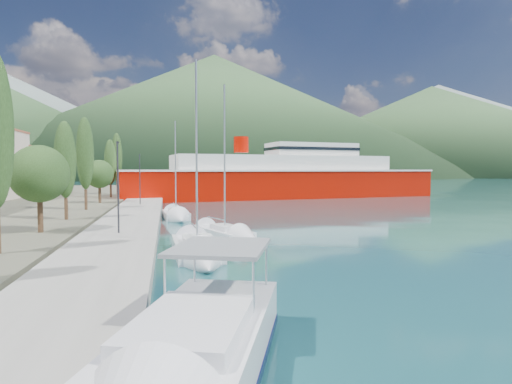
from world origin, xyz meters
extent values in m
plane|color=#17474B|center=(0.00, 120.00, 0.00)|extent=(1400.00, 1400.00, 0.00)
cube|color=gray|center=(-9.00, 26.00, 0.40)|extent=(5.00, 88.00, 0.80)
cone|color=slate|center=(80.00, 680.00, 90.00)|extent=(760.00, 760.00, 180.00)
cone|color=slate|center=(420.00, 600.00, 70.00)|extent=(640.00, 640.00, 140.00)
cone|color=#34562F|center=(40.00, 400.00, 57.50)|extent=(480.00, 480.00, 115.00)
cone|color=#34562F|center=(260.00, 380.00, 45.00)|extent=(420.00, 420.00, 90.00)
cube|color=silver|center=(-32.00, 66.00, 4.70)|extent=(9.00, 10.00, 8.00)
cube|color=#9E5138|center=(-32.00, 66.00, 8.85)|extent=(9.20, 10.20, 0.30)
cylinder|color=#47301E|center=(-14.34, 17.56, 1.92)|extent=(0.36, 0.36, 2.45)
sphere|color=#28461C|center=(-14.34, 17.56, 4.71)|extent=(3.91, 3.91, 3.91)
cylinder|color=#47301E|center=(-14.34, 25.23, 1.63)|extent=(0.30, 0.30, 1.86)
ellipsoid|color=#28461C|center=(-14.34, 25.23, 5.85)|extent=(1.80, 1.80, 6.59)
cylinder|color=#47301E|center=(-14.34, 34.47, 1.79)|extent=(0.30, 0.30, 2.18)
ellipsoid|color=#28461C|center=(-14.34, 34.47, 6.73)|extent=(1.80, 1.80, 7.71)
cylinder|color=#47301E|center=(-14.34, 44.13, 1.84)|extent=(0.36, 0.36, 2.28)
sphere|color=#28461C|center=(-14.34, 44.13, 4.43)|extent=(3.64, 3.64, 3.64)
cylinder|color=#47301E|center=(-14.34, 55.21, 1.68)|extent=(0.30, 0.30, 1.97)
ellipsoid|color=#28461C|center=(-14.34, 55.21, 6.15)|extent=(1.80, 1.80, 6.97)
cylinder|color=#47301E|center=(-14.34, 64.40, 1.88)|extent=(0.30, 0.30, 2.35)
ellipsoid|color=#28461C|center=(-14.34, 64.40, 7.22)|extent=(1.80, 1.80, 8.34)
cylinder|color=#2D2D33|center=(-9.00, 15.51, 3.80)|extent=(0.12, 0.12, 6.00)
cube|color=#2D2D33|center=(-9.00, 15.76, 6.80)|extent=(0.15, 0.50, 0.12)
cylinder|color=#2D2D33|center=(-9.00, 39.06, 3.80)|extent=(0.12, 0.12, 6.00)
cube|color=#2D2D33|center=(-9.00, 39.31, 6.80)|extent=(0.15, 0.50, 0.12)
cube|color=black|center=(-5.06, -3.87, -0.06)|extent=(4.80, 7.35, 0.77)
cube|color=silver|center=(-5.06, -3.87, 0.83)|extent=(5.19, 7.78, 1.21)
cube|color=black|center=(-5.06, -3.87, 0.28)|extent=(5.28, 7.88, 0.24)
cube|color=silver|center=(-5.36, -4.70, 1.60)|extent=(3.37, 4.11, 0.44)
cube|color=slate|center=(-4.39, -2.05, 2.81)|extent=(3.40, 3.69, 0.11)
cube|color=silver|center=(-4.17, 11.19, 0.28)|extent=(2.79, 6.30, 0.99)
cube|color=silver|center=(-4.16, 10.78, 0.94)|extent=(1.62, 2.54, 0.39)
cylinder|color=silver|center=(-4.16, 10.78, 6.00)|extent=(0.12, 0.12, 10.47)
cone|color=silver|center=(-4.01, 7.23, 0.28)|extent=(2.65, 3.00, 2.53)
cube|color=silver|center=(-1.88, 17.15, 0.24)|extent=(4.14, 6.42, 0.85)
cube|color=silver|center=(-1.74, 16.77, 0.81)|extent=(2.07, 2.72, 0.33)
cylinder|color=silver|center=(-1.74, 16.77, 5.88)|extent=(0.12, 0.12, 10.42)
cone|color=silver|center=(-0.53, 13.53, 0.24)|extent=(3.02, 3.40, 2.18)
cube|color=silver|center=(-4.99, 30.48, 0.26)|extent=(2.86, 5.56, 0.92)
cube|color=silver|center=(-4.95, 30.12, 0.87)|extent=(1.61, 2.27, 0.36)
cylinder|color=silver|center=(-4.95, 30.12, 5.31)|extent=(0.12, 0.12, 9.19)
cone|color=silver|center=(-4.65, 27.06, 0.26)|extent=(2.58, 2.72, 2.35)
cube|color=#AE0C00|center=(14.46, 60.10, 2.13)|extent=(57.23, 19.51, 5.42)
cube|color=silver|center=(14.46, 60.10, 4.84)|extent=(57.67, 19.91, 0.29)
cube|color=silver|center=(14.46, 60.10, 6.00)|extent=(39.72, 15.07, 2.90)
cube|color=silver|center=(20.21, 60.93, 8.62)|extent=(16.59, 9.37, 2.32)
cylinder|color=#AE0C00|center=(6.79, 59.00, 9.29)|extent=(2.52, 2.52, 2.71)
camera|label=1|loc=(-5.84, -13.93, 5.00)|focal=30.00mm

